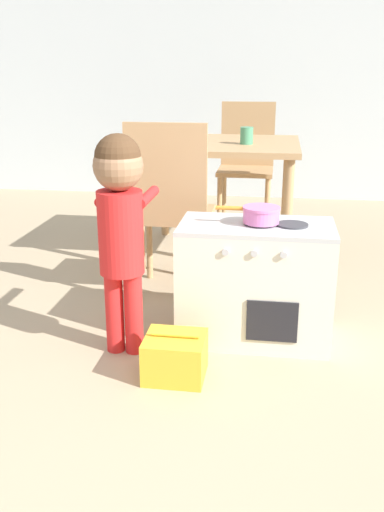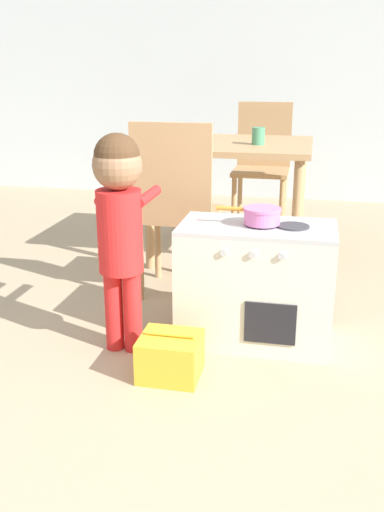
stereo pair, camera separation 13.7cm
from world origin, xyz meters
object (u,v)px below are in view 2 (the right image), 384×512
object	(u,v)px
toy_basket	(170,356)
dining_chair_far	(262,162)
child_figure	(119,211)
cup_on_table	(258,136)
dining_chair_near	(177,206)
dining_table	(231,158)
play_kitchen	(256,283)
toy_pot	(261,215)

from	to	relation	value
toy_basket	dining_chair_far	size ratio (longest dim) A/B	0.26
child_figure	cup_on_table	bearing A→B (deg)	72.47
dining_chair_far	dining_chair_near	bearing A→B (deg)	78.94
dining_table	dining_chair_far	world-z (taller)	dining_chair_far
dining_chair_near	dining_chair_far	world-z (taller)	same
dining_table	dining_chair_near	xyz separation A→B (m)	(-0.17, -0.77, -0.14)
play_kitchen	cup_on_table	world-z (taller)	cup_on_table
play_kitchen	dining_chair_near	world-z (taller)	dining_chair_near
toy_basket	cup_on_table	distance (m)	1.68
play_kitchen	child_figure	distance (m)	0.68
toy_basket	cup_on_table	size ratio (longest dim) A/B	2.33
toy_basket	dining_table	world-z (taller)	dining_table
play_kitchen	dining_chair_far	size ratio (longest dim) A/B	0.72
child_figure	dining_chair_near	bearing A→B (deg)	82.77
toy_pot	child_figure	size ratio (longest dim) A/B	0.30
play_kitchen	cup_on_table	xyz separation A→B (m)	(-0.12, 1.12, 0.51)
toy_pot	cup_on_table	distance (m)	1.15
dining_table	play_kitchen	bearing A→B (deg)	-76.54
play_kitchen	dining_chair_near	bearing A→B (deg)	136.76
dining_table	child_figure	bearing A→B (deg)	-100.06
dining_chair_far	child_figure	bearing A→B (deg)	80.07
play_kitchen	dining_table	size ratio (longest dim) A/B	0.67
dining_chair_near	cup_on_table	size ratio (longest dim) A/B	9.08
child_figure	toy_pot	bearing A→B (deg)	21.05
child_figure	dining_table	distance (m)	1.44
dining_chair_near	toy_pot	bearing A→B (deg)	-42.38
toy_pot	child_figure	distance (m)	0.59
play_kitchen	toy_pot	size ratio (longest dim) A/B	2.41
child_figure	dining_table	bearing A→B (deg)	79.94
play_kitchen	dining_chair_far	xyz separation A→B (m)	(-0.16, 1.95, 0.22)
dining_table	cup_on_table	world-z (taller)	cup_on_table
child_figure	cup_on_table	world-z (taller)	child_figure
toy_basket	dining_chair_near	bearing A→B (deg)	101.59
child_figure	cup_on_table	xyz separation A→B (m)	(0.42, 1.33, 0.16)
child_figure	dining_chair_far	size ratio (longest dim) A/B	1.01
toy_basket	cup_on_table	bearing A→B (deg)	83.60
play_kitchen	child_figure	size ratio (longest dim) A/B	0.71
play_kitchen	dining_chair_far	bearing A→B (deg)	94.73
child_figure	dining_table	size ratio (longest dim) A/B	0.95
child_figure	dining_chair_near	world-z (taller)	child_figure
toy_pot	cup_on_table	size ratio (longest dim) A/B	2.71
dining_chair_far	toy_pot	bearing A→B (deg)	95.12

